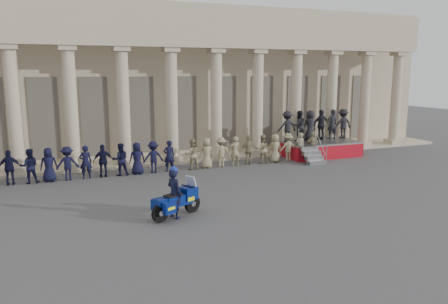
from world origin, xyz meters
The scene contains 6 objects.
ground centered at (0.00, 0.00, 0.00)m, with size 90.00×90.00×0.00m, color #3E3E40.
building centered at (0.00, 14.74, 4.52)m, with size 40.00×12.50×9.00m.
officer_rank centered at (-1.20, 6.10, 0.80)m, with size 21.52×0.61×1.60m.
reviewing_stand centered at (9.99, 7.17, 1.55)m, with size 5.18×4.22×2.73m.
motorcycle centered at (-0.99, -0.92, 0.59)m, with size 1.99×1.30×1.37m.
rider centered at (-1.09, -0.97, 0.91)m, with size 0.65×0.76×1.84m.
Camera 1 is at (-4.93, -15.16, 5.05)m, focal length 35.00 mm.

